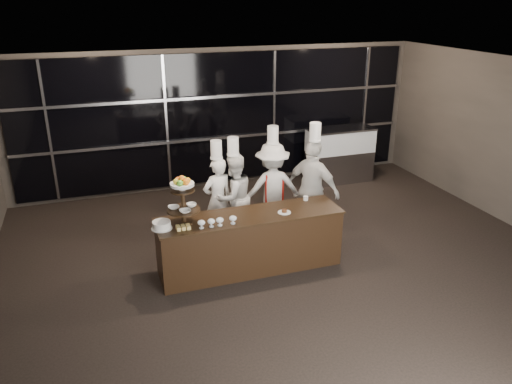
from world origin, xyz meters
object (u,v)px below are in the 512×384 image
object	(u,v)px
buffet_counter	(250,242)
chef_b	(234,196)
chef_d	(313,189)
display_case	(340,152)
chef_a	(218,198)
display_stand	(183,197)
layer_cake	(162,225)
chef_c	(272,188)

from	to	relation	value
buffet_counter	chef_b	world-z (taller)	chef_b
buffet_counter	chef_d	xyz separation A→B (m)	(1.38, 0.73, 0.43)
buffet_counter	chef_d	bearing A→B (deg)	27.92
display_case	chef_a	bearing A→B (deg)	-149.41
display_stand	layer_cake	distance (m)	0.50
layer_cake	chef_d	bearing A→B (deg)	16.07
buffet_counter	chef_a	bearing A→B (deg)	100.40
chef_b	chef_c	bearing A→B (deg)	2.34
chef_d	display_case	bearing A→B (deg)	53.17
buffet_counter	display_stand	bearing A→B (deg)	-179.99
display_stand	chef_a	distance (m)	1.49
display_stand	chef_a	xyz separation A→B (m)	(0.79, 1.13, -0.56)
display_case	display_stand	bearing A→B (deg)	-143.16
chef_d	chef_a	bearing A→B (deg)	165.95
display_stand	display_case	xyz separation A→B (m)	(4.18, 3.13, -0.65)
chef_d	display_stand	bearing A→B (deg)	-162.92
buffet_counter	chef_b	size ratio (longest dim) A/B	1.56
layer_cake	buffet_counter	bearing A→B (deg)	2.15
chef_d	chef_c	bearing A→B (deg)	143.52
layer_cake	chef_d	world-z (taller)	chef_d
chef_b	buffet_counter	bearing A→B (deg)	-94.15
chef_c	display_stand	bearing A→B (deg)	-147.11
chef_a	chef_c	size ratio (longest dim) A/B	0.92
chef_b	chef_d	distance (m)	1.36
chef_b	chef_d	bearing A→B (deg)	-17.19
buffet_counter	display_stand	distance (m)	1.33
buffet_counter	chef_b	xyz separation A→B (m)	(0.08, 1.13, 0.31)
chef_a	chef_b	world-z (taller)	chef_b
layer_cake	chef_b	size ratio (longest dim) A/B	0.16
chef_d	chef_b	bearing A→B (deg)	162.81
buffet_counter	chef_a	distance (m)	1.19
display_stand	layer_cake	xyz separation A→B (m)	(-0.33, -0.05, -0.37)
buffet_counter	chef_b	distance (m)	1.18
display_stand	chef_a	size ratio (longest dim) A/B	0.42
layer_cake	chef_b	distance (m)	1.85
chef_b	chef_c	distance (m)	0.72
display_stand	layer_cake	size ratio (longest dim) A/B	2.48
buffet_counter	chef_c	world-z (taller)	chef_c
buffet_counter	chef_d	world-z (taller)	chef_d
display_case	layer_cake	bearing A→B (deg)	-144.82
buffet_counter	chef_a	world-z (taller)	chef_a
chef_a	chef_d	size ratio (longest dim) A/B	0.87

